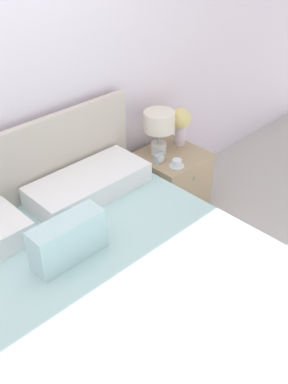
{
  "coord_description": "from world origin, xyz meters",
  "views": [
    {
      "loc": [
        -0.97,
        -2.23,
        2.21
      ],
      "look_at": [
        0.63,
        -0.59,
        0.62
      ],
      "focal_mm": 42.0,
      "sensor_mm": 36.0,
      "label": 1
    }
  ],
  "objects": [
    {
      "name": "ground_plane",
      "position": [
        0.0,
        0.0,
        0.0
      ],
      "size": [
        12.0,
        12.0,
        0.0
      ],
      "primitive_type": "plane",
      "color": "#BCB7B2"
    },
    {
      "name": "bed",
      "position": [
        0.0,
        -1.0,
        0.29
      ],
      "size": [
        1.94,
        2.14,
        1.03
      ],
      "color": "white",
      "rests_on": "ground_plane"
    },
    {
      "name": "nightstand",
      "position": [
        1.25,
        -0.25,
        0.25
      ],
      "size": [
        0.48,
        0.48,
        0.5
      ],
      "color": "tan",
      "rests_on": "ground_plane"
    },
    {
      "name": "table_lamp",
      "position": [
        1.19,
        -0.16,
        0.74
      ],
      "size": [
        0.23,
        0.23,
        0.34
      ],
      "color": "white",
      "rests_on": "nightstand"
    },
    {
      "name": "flower_vase",
      "position": [
        1.42,
        -0.18,
        0.69
      ],
      "size": [
        0.16,
        0.16,
        0.3
      ],
      "color": "silver",
      "rests_on": "nightstand"
    },
    {
      "name": "teacup",
      "position": [
        1.15,
        -0.39,
        0.52
      ],
      "size": [
        0.11,
        0.11,
        0.05
      ],
      "color": "white",
      "rests_on": "nightstand"
    },
    {
      "name": "alarm_clock",
      "position": [
        1.1,
        -0.27,
        0.54
      ],
      "size": [
        0.09,
        0.04,
        0.07
      ],
      "color": "silver",
      "rests_on": "nightstand"
    }
  ]
}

